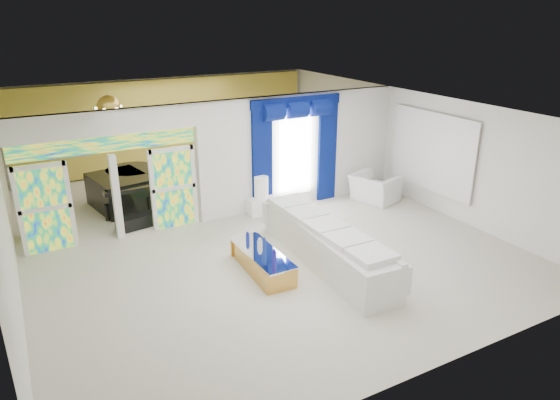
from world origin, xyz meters
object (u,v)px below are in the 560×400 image
console_table (272,204)px  grand_piano (121,192)px  white_sofa (326,245)px  coffee_table (262,262)px  armchair (375,188)px

console_table → grand_piano: grand_piano is taller
white_sofa → coffee_table: bearing=170.3°
white_sofa → grand_piano: 6.16m
grand_piano → armchair: bearing=-35.5°
console_table → armchair: size_ratio=1.11×
coffee_table → armchair: armchair is taller
coffee_table → console_table: console_table is taller
console_table → armchair: armchair is taller
armchair → coffee_table: bearing=97.4°
coffee_table → console_table: 3.25m
white_sofa → console_table: white_sofa is taller
white_sofa → coffee_table: white_sofa is taller
coffee_table → armchair: 5.05m
console_table → armchair: bearing=-12.6°
armchair → grand_piano: grand_piano is taller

